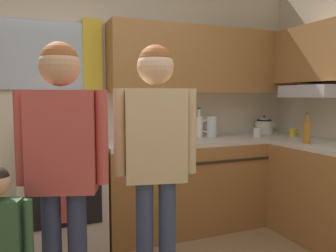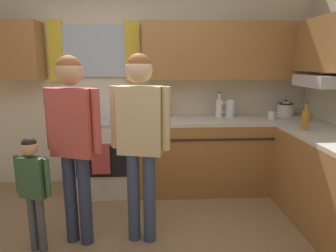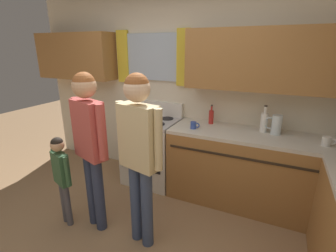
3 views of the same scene
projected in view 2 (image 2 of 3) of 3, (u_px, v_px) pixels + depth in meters
back_wall_unit at (132, 72)px, 3.74m from camera, size 4.60×0.42×2.60m
kitchen_counter_run at (264, 166)px, 3.30m from camera, size 2.21×2.19×0.90m
stove_oven at (106, 154)px, 3.66m from camera, size 0.69×0.67×1.10m
bottle_milk_white at (219, 107)px, 3.73m from camera, size 0.08×0.08×0.31m
bottle_oil_amber at (305, 120)px, 3.00m from camera, size 0.06×0.06×0.29m
bottle_sauce_red at (168, 109)px, 3.75m from camera, size 0.06×0.06×0.25m
mug_mustard_yellow at (307, 117)px, 3.47m from camera, size 0.12×0.08×0.09m
mug_cobalt_blue at (158, 117)px, 3.48m from camera, size 0.11×0.07×0.08m
mug_ceramic_white at (272, 115)px, 3.59m from camera, size 0.13×0.08×0.09m
stovetop_kettle at (286, 108)px, 3.81m from camera, size 0.27×0.20×0.21m
water_pitcher at (230, 108)px, 3.71m from camera, size 0.19×0.11×0.22m
adult_holding_child at (73, 130)px, 2.47m from camera, size 0.48×0.27×1.63m
adult_in_plaid at (140, 128)px, 2.50m from camera, size 0.50×0.23×1.64m
small_child at (33, 181)px, 2.43m from camera, size 0.32×0.16×0.99m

